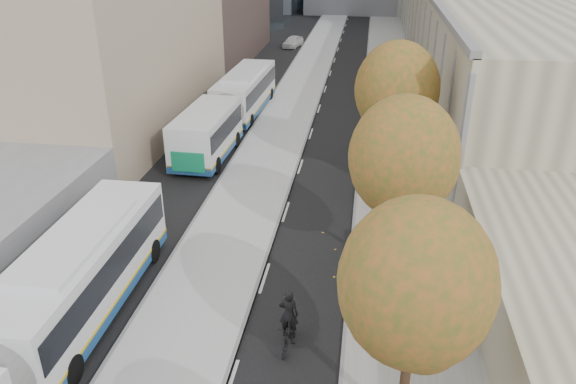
% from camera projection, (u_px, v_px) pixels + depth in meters
% --- Properties ---
extents(bus_platform, '(4.25, 150.00, 0.15)m').
position_uv_depth(bus_platform, '(289.00, 110.00, 43.97)').
color(bus_platform, '#ADADAD').
rests_on(bus_platform, ground).
extents(sidewalk, '(4.75, 150.00, 0.08)m').
position_uv_depth(sidewalk, '(393.00, 115.00, 42.96)').
color(sidewalk, gray).
rests_on(sidewalk, ground).
extents(building_tan, '(18.00, 92.00, 8.00)m').
position_uv_depth(building_tan, '(488.00, 12.00, 65.71)').
color(building_tan, gray).
rests_on(building_tan, ground).
extents(bus_shelter, '(1.90, 4.40, 2.53)m').
position_uv_depth(bus_shelter, '(457.00, 260.00, 20.34)').
color(bus_shelter, '#383A3F').
rests_on(bus_shelter, sidewalk).
extents(tree_b, '(4.00, 4.00, 6.97)m').
position_uv_depth(tree_b, '(416.00, 284.00, 14.06)').
color(tree_b, '#311D14').
rests_on(tree_b, sidewalk).
extents(tree_c, '(4.20, 4.20, 7.28)m').
position_uv_depth(tree_c, '(404.00, 158.00, 21.12)').
color(tree_c, '#311D14').
rests_on(tree_c, sidewalk).
extents(tree_d, '(4.40, 4.40, 7.60)m').
position_uv_depth(tree_d, '(397.00, 90.00, 29.07)').
color(tree_d, '#311D14').
rests_on(tree_d, sidewalk).
extents(bus_near, '(2.86, 18.59, 3.10)m').
position_uv_depth(bus_near, '(16.00, 351.00, 16.71)').
color(bus_near, silver).
rests_on(bus_near, ground).
extents(bus_far, '(3.27, 18.37, 3.05)m').
position_uv_depth(bus_far, '(231.00, 107.00, 39.39)').
color(bus_far, silver).
rests_on(bus_far, ground).
extents(cyclist, '(0.71, 1.87, 2.34)m').
position_uv_depth(cyclist, '(289.00, 327.00, 19.00)').
color(cyclist, black).
rests_on(cyclist, ground).
extents(distant_car, '(2.40, 4.19, 1.34)m').
position_uv_depth(distant_car, '(293.00, 41.00, 66.99)').
color(distant_car, silver).
rests_on(distant_car, ground).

